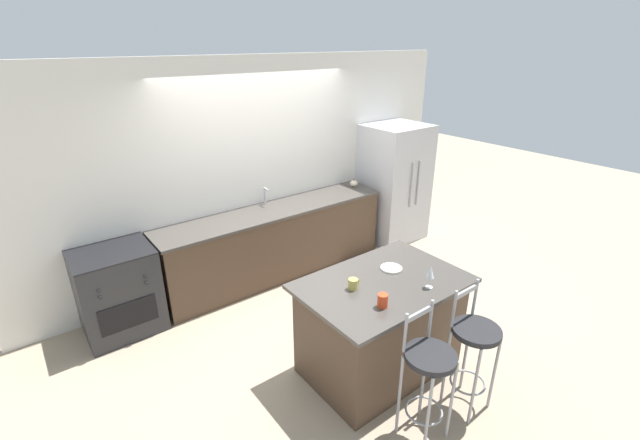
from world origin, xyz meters
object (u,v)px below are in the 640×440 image
(refrigerator, at_px, (393,183))
(tumbler_cup, at_px, (383,301))
(wine_glass, at_px, (431,273))
(bar_stool_far, at_px, (473,344))
(coffee_mug, at_px, (353,284))
(bar_stool_near, at_px, (428,370))
(dinner_plate, at_px, (391,268))
(pumpkin_decoration, at_px, (354,183))
(oven_range, at_px, (118,291))

(refrigerator, height_order, tumbler_cup, refrigerator)
(wine_glass, distance_m, tumbler_cup, 0.52)
(bar_stool_far, relative_size, coffee_mug, 9.86)
(bar_stool_near, xyz_separation_m, bar_stool_far, (0.52, -0.03, 0.00))
(dinner_plate, height_order, wine_glass, wine_glass)
(bar_stool_near, xyz_separation_m, pumpkin_decoration, (1.80, 2.86, 0.33))
(tumbler_cup, bearing_deg, bar_stool_far, -43.62)
(bar_stool_near, bearing_deg, tumbler_cup, 91.77)
(bar_stool_near, bearing_deg, refrigerator, 47.86)
(coffee_mug, bearing_deg, oven_range, 126.44)
(bar_stool_far, bearing_deg, oven_range, 125.38)
(oven_range, height_order, pumpkin_decoration, pumpkin_decoration)
(wine_glass, distance_m, pumpkin_decoration, 2.75)
(coffee_mug, height_order, pumpkin_decoration, pumpkin_decoration)
(tumbler_cup, bearing_deg, dinner_plate, 37.52)
(bar_stool_far, relative_size, dinner_plate, 5.52)
(bar_stool_near, height_order, pumpkin_decoration, bar_stool_near)
(refrigerator, relative_size, pumpkin_decoration, 15.21)
(bar_stool_far, bearing_deg, dinner_plate, 92.81)
(wine_glass, bearing_deg, coffee_mug, 144.55)
(bar_stool_far, height_order, coffee_mug, bar_stool_far)
(dinner_plate, height_order, tumbler_cup, tumbler_cup)
(bar_stool_far, height_order, tumbler_cup, bar_stool_far)
(dinner_plate, distance_m, tumbler_cup, 0.62)
(dinner_plate, relative_size, pumpkin_decoration, 1.76)
(bar_stool_near, xyz_separation_m, coffee_mug, (-0.02, 0.81, 0.34))
(bar_stool_near, relative_size, bar_stool_far, 1.00)
(refrigerator, xyz_separation_m, tumbler_cup, (-2.48, -2.24, 0.11))
(oven_range, xyz_separation_m, bar_stool_far, (2.00, -2.82, 0.17))
(refrigerator, height_order, wine_glass, refrigerator)
(bar_stool_near, xyz_separation_m, tumbler_cup, (-0.01, 0.48, 0.35))
(wine_glass, bearing_deg, tumbler_cup, 175.78)
(bar_stool_far, relative_size, pumpkin_decoration, 9.72)
(refrigerator, height_order, bar_stool_far, refrigerator)
(refrigerator, distance_m, bar_stool_far, 3.38)
(bar_stool_near, xyz_separation_m, dinner_plate, (0.47, 0.85, 0.30))
(refrigerator, distance_m, pumpkin_decoration, 0.69)
(bar_stool_far, bearing_deg, wine_glass, 92.24)
(tumbler_cup, bearing_deg, coffee_mug, 91.59)
(bar_stool_far, height_order, wine_glass, wine_glass)
(tumbler_cup, distance_m, pumpkin_decoration, 2.99)
(bar_stool_near, bearing_deg, oven_range, 118.01)
(refrigerator, xyz_separation_m, bar_stool_far, (-1.95, -2.75, -0.24))
(tumbler_cup, bearing_deg, oven_range, 122.44)
(refrigerator, bearing_deg, pumpkin_decoration, 167.99)
(wine_glass, xyz_separation_m, tumbler_cup, (-0.51, 0.04, -0.09))
(refrigerator, relative_size, bar_stool_far, 1.56)
(dinner_plate, xyz_separation_m, pumpkin_decoration, (1.32, 2.01, 0.02))
(wine_glass, height_order, tumbler_cup, wine_glass)
(refrigerator, xyz_separation_m, pumpkin_decoration, (-0.67, 0.14, 0.09))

